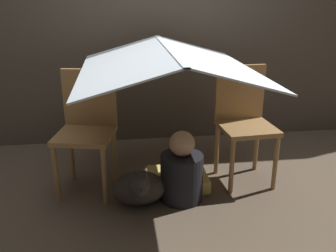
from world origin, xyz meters
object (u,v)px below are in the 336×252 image
object	(u,v)px
chair_left	(87,125)
chair_right	(244,118)
dog	(139,188)
person_front	(182,172)

from	to	relation	value
chair_left	chair_right	size ratio (longest dim) A/B	1.00
chair_left	chair_right	xyz separation A→B (m)	(1.22, 0.00, 0.00)
chair_right	dog	size ratio (longest dim) A/B	2.37
person_front	chair_left	bearing A→B (deg)	157.26
person_front	dog	distance (m)	0.33
chair_right	dog	world-z (taller)	chair_right
person_front	dog	bearing A→B (deg)	-170.58
chair_left	person_front	bearing A→B (deg)	-10.76
dog	person_front	bearing A→B (deg)	9.42
chair_left	dog	distance (m)	0.62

